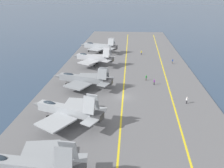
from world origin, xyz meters
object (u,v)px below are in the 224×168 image
crew_green_vest (146,77)px  crew_blue_vest (173,61)px  parked_jet_fifth (99,46)px  parked_jet_third (83,79)px  crew_yellow_vest (141,52)px  parked_jet_second (67,110)px  crew_white_vest (187,100)px  crew_purple_vest (154,82)px  parked_jet_fourth (93,58)px  parked_jet_nearest (26,167)px

crew_green_vest → crew_blue_vest: bearing=-30.0°
parked_jet_fifth → crew_blue_vest: bearing=-116.5°
parked_jet_third → crew_yellow_vest: 40.34m
parked_jet_second → crew_white_vest: size_ratio=9.22×
crew_white_vest → crew_green_vest: 16.94m
crew_purple_vest → parked_jet_third: bearing=99.4°
crew_white_vest → crew_purple_vest: 13.06m
crew_white_vest → crew_yellow_vest: 45.49m
crew_blue_vest → parked_jet_second: bearing=147.6°
crew_green_vest → crew_yellow_vest: size_ratio=0.96×
crew_yellow_vest → parked_jet_fifth: bearing=82.7°
parked_jet_second → crew_purple_vest: (21.71, -18.96, -1.78)m
parked_jet_fourth → crew_yellow_vest: bearing=-47.2°
parked_jet_fourth → crew_yellow_vest: (16.04, -17.35, -1.78)m
parked_jet_fifth → crew_yellow_vest: size_ratio=9.46×
parked_jet_second → crew_purple_vest: size_ratio=9.39×
parked_jet_fourth → crew_green_vest: bearing=-128.4°
parked_jet_second → crew_green_vest: size_ratio=9.49×
parked_jet_second → crew_green_vest: (25.03, -16.94, -1.79)m
parked_jet_third → crew_white_vest: (-8.12, -25.81, -1.48)m
crew_green_vest → crew_yellow_vest: bearing=0.4°
parked_jet_second → crew_blue_vest: 51.12m
parked_jet_nearest → parked_jet_fifth: bearing=-0.2°
parked_jet_third → crew_blue_vest: (24.63, -27.75, -1.46)m
parked_jet_second → crew_purple_vest: bearing=-41.1°
parked_jet_third → parked_jet_fourth: bearing=0.8°
crew_green_vest → crew_purple_vest: crew_purple_vest is taller
parked_jet_fifth → crew_purple_vest: parked_jet_fifth is taller
crew_blue_vest → crew_yellow_vest: 15.98m
parked_jet_second → parked_jet_third: size_ratio=0.93×
parked_jet_nearest → parked_jet_fourth: bearing=-0.7°
parked_jet_fifth → crew_green_vest: bearing=-150.9°
parked_jet_nearest → crew_green_vest: parked_jet_nearest is taller
crew_white_vest → parked_jet_fourth: bearing=42.4°
parked_jet_fourth → crew_blue_vest: size_ratio=8.76×
crew_blue_vest → crew_green_vest: size_ratio=1.05×
crew_blue_vest → crew_purple_vest: bearing=158.5°
parked_jet_fifth → crew_green_vest: (-32.27, -17.96, -1.82)m
parked_jet_second → crew_white_vest: (10.38, -25.45, -1.76)m
parked_jet_fourth → crew_blue_vest: 28.39m
crew_purple_vest → parked_jet_fifth: bearing=29.3°
parked_jet_third → crew_yellow_vest: bearing=-25.0°
parked_jet_fourth → crew_yellow_vest: size_ratio=8.85×
parked_jet_third → crew_green_vest: (6.53, -17.30, -1.51)m
parked_jet_third → parked_jet_fifth: bearing=1.0°
crew_white_vest → parked_jet_fifth: bearing=29.4°
crew_white_vest → crew_blue_vest: size_ratio=0.98×
parked_jet_fourth → crew_purple_vest: 26.18m
parked_jet_fourth → crew_blue_vest: (4.15, -28.03, -1.77)m
parked_jet_second → crew_white_vest: 27.54m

